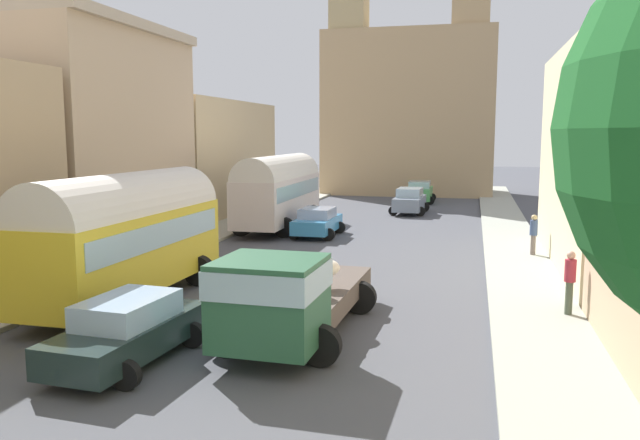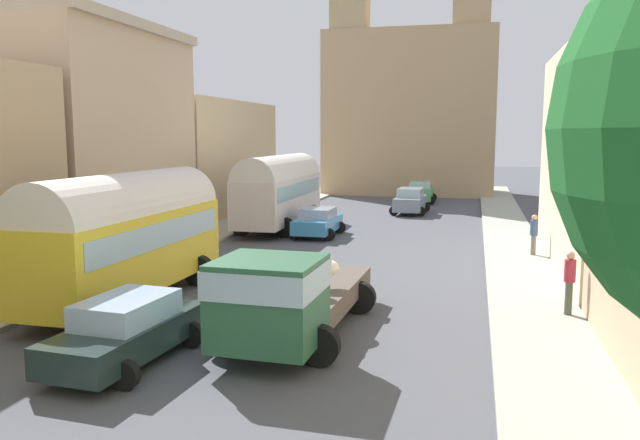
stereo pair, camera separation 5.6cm
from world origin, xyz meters
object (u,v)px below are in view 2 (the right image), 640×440
parked_bus_1 (126,232)px  car_1 (420,192)px  parked_bus_2 (279,188)px  car_2 (128,330)px  car_0 (410,201)px  car_3 (318,222)px  cargo_truck_0 (288,294)px  pedestrian_0 (534,233)px  pedestrian_1 (569,280)px

parked_bus_1 → car_1: 30.90m
parked_bus_2 → car_1: parked_bus_2 is taller
car_1 → car_2: (-3.41, -34.75, -0.07)m
car_0 → car_3: 10.81m
car_0 → cargo_truck_0: bearing=-90.6°
car_1 → pedestrian_0: pedestrian_0 is taller
pedestrian_0 → pedestrian_1: 8.79m
car_0 → pedestrian_1: 23.22m
parked_bus_1 → cargo_truck_0: size_ratio=1.14×
car_0 → car_2: 28.26m
pedestrian_0 → car_1: bearing=107.2°
car_0 → car_1: 6.68m
car_3 → pedestrian_1: 15.69m
parked_bus_2 → car_0: (6.14, 8.20, -1.36)m
parked_bus_1 → parked_bus_2: parked_bus_2 is taller
pedestrian_1 → pedestrian_0: bearing=91.1°
car_2 → car_3: size_ratio=1.14×
parked_bus_2 → pedestrian_0: 13.60m
car_0 → car_1: car_0 is taller
parked_bus_2 → car_0: 10.33m
car_0 → car_2: (-3.34, -28.07, -0.07)m
cargo_truck_0 → parked_bus_1: bearing=156.6°
cargo_truck_0 → car_1: cargo_truck_0 is taller
parked_bus_1 → car_0: size_ratio=1.99×
cargo_truck_0 → pedestrian_0: bearing=62.2°
car_0 → pedestrian_0: 14.92m
parked_bus_2 → cargo_truck_0: (5.86, -17.86, -0.95)m
pedestrian_0 → pedestrian_1: (0.17, -8.79, 0.07)m
parked_bus_1 → parked_bus_2: (-0.14, 15.38, 0.03)m
car_0 → car_3: bearing=-109.0°
car_1 → pedestrian_1: pedestrian_1 is taller
car_1 → car_3: bearing=-102.0°
parked_bus_2 → car_0: size_ratio=2.24×
pedestrian_1 → car_0: bearing=106.3°
cargo_truck_0 → car_0: size_ratio=1.74×
car_1 → pedestrian_1: size_ratio=2.10×
parked_bus_2 → car_2: (2.80, -19.87, -1.43)m
car_0 → pedestrian_0: (6.33, -13.50, 0.22)m
car_1 → pedestrian_0: (6.26, -20.18, 0.23)m
car_0 → pedestrian_1: size_ratio=2.17×
cargo_truck_0 → pedestrian_1: (6.78, 3.77, -0.12)m
cargo_truck_0 → car_2: 3.69m
parked_bus_1 → car_1: (6.07, 30.26, -1.33)m
parked_bus_2 → car_2: 20.11m
pedestrian_1 → parked_bus_1: bearing=-174.1°
parked_bus_2 → parked_bus_1: bearing=-89.5°
car_0 → pedestrian_1: (6.50, -22.29, 0.29)m
car_2 → pedestrian_0: 17.48m
parked_bus_1 → parked_bus_2: 15.38m
cargo_truck_0 → car_3: (-3.24, 15.84, -0.50)m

